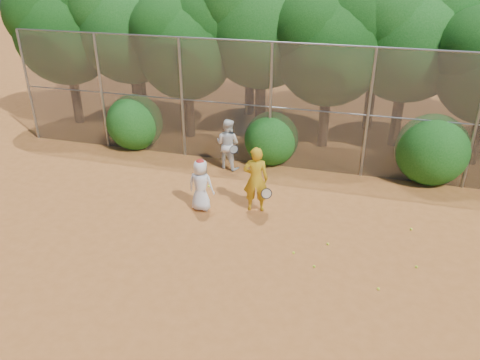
% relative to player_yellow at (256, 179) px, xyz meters
% --- Properties ---
extents(ground, '(80.00, 80.00, 0.00)m').
position_rel_player_yellow_xyz_m(ground, '(0.70, -2.98, -0.93)').
color(ground, '#A65B25').
rests_on(ground, ground).
extents(fence_back, '(20.05, 0.09, 4.03)m').
position_rel_player_yellow_xyz_m(fence_back, '(0.58, 3.02, 1.12)').
color(fence_back, gray).
rests_on(fence_back, ground).
extents(tree_0, '(4.38, 3.81, 6.00)m').
position_rel_player_yellow_xyz_m(tree_0, '(-8.75, 5.06, 3.00)').
color(tree_0, black).
rests_on(tree_0, ground).
extents(tree_1, '(4.64, 4.03, 6.35)m').
position_rel_player_yellow_xyz_m(tree_1, '(-6.24, 5.56, 3.23)').
color(tree_1, black).
rests_on(tree_1, ground).
extents(tree_2, '(3.99, 3.47, 5.47)m').
position_rel_player_yellow_xyz_m(tree_2, '(-3.75, 4.85, 2.65)').
color(tree_2, black).
rests_on(tree_2, ground).
extents(tree_3, '(4.89, 4.26, 6.70)m').
position_rel_player_yellow_xyz_m(tree_3, '(-1.24, 5.86, 3.47)').
color(tree_3, black).
rests_on(tree_3, ground).
extents(tree_4, '(4.19, 3.64, 5.73)m').
position_rel_player_yellow_xyz_m(tree_4, '(1.25, 5.26, 2.83)').
color(tree_4, black).
rests_on(tree_4, ground).
extents(tree_5, '(4.51, 3.92, 6.17)m').
position_rel_player_yellow_xyz_m(tree_5, '(3.75, 6.06, 3.12)').
color(tree_5, black).
rests_on(tree_5, ground).
extents(tree_9, '(4.83, 4.20, 6.62)m').
position_rel_player_yellow_xyz_m(tree_9, '(-7.24, 7.86, 3.41)').
color(tree_9, black).
rests_on(tree_9, ground).
extents(tree_10, '(5.15, 4.48, 7.06)m').
position_rel_player_yellow_xyz_m(tree_10, '(-2.24, 8.06, 3.70)').
color(tree_10, black).
rests_on(tree_10, ground).
extents(tree_11, '(4.64, 4.03, 6.35)m').
position_rel_player_yellow_xyz_m(tree_11, '(2.76, 7.66, 3.23)').
color(tree_11, black).
rests_on(tree_11, ground).
extents(bush_0, '(2.00, 2.00, 2.00)m').
position_rel_player_yellow_xyz_m(bush_0, '(-5.30, 3.32, 0.07)').
color(bush_0, '#134E14').
rests_on(bush_0, ground).
extents(bush_1, '(1.80, 1.80, 1.80)m').
position_rel_player_yellow_xyz_m(bush_1, '(-0.30, 3.32, -0.03)').
color(bush_1, '#134E14').
rests_on(bush_1, ground).
extents(bush_2, '(2.20, 2.20, 2.20)m').
position_rel_player_yellow_xyz_m(bush_2, '(4.70, 3.32, 0.17)').
color(bush_2, '#134E14').
rests_on(bush_2, ground).
extents(player_yellow, '(0.89, 0.59, 1.86)m').
position_rel_player_yellow_xyz_m(player_yellow, '(0.00, 0.00, 0.00)').
color(player_yellow, gold).
rests_on(player_yellow, ground).
extents(player_teen, '(0.75, 0.51, 1.51)m').
position_rel_player_yellow_xyz_m(player_teen, '(-1.43, -0.38, -0.18)').
color(player_teen, white).
rests_on(player_teen, ground).
extents(player_white, '(0.94, 0.85, 1.68)m').
position_rel_player_yellow_xyz_m(player_white, '(-1.54, 2.42, -0.09)').
color(player_white, white).
rests_on(player_white, ground).
extents(ball_0, '(0.07, 0.07, 0.07)m').
position_rel_player_yellow_xyz_m(ball_0, '(2.13, -1.20, -0.90)').
color(ball_0, '#D3E82A').
rests_on(ball_0, ground).
extents(ball_1, '(0.07, 0.07, 0.07)m').
position_rel_player_yellow_xyz_m(ball_1, '(4.17, -1.57, -0.90)').
color(ball_1, '#D3E82A').
rests_on(ball_1, ground).
extents(ball_2, '(0.07, 0.07, 0.07)m').
position_rel_player_yellow_xyz_m(ball_2, '(1.93, -2.19, -0.90)').
color(ball_2, '#D3E82A').
rests_on(ball_2, ground).
extents(ball_3, '(0.07, 0.07, 0.07)m').
position_rel_player_yellow_xyz_m(ball_3, '(3.35, -2.59, -0.90)').
color(ball_3, '#D3E82A').
rests_on(ball_3, ground).
extents(ball_4, '(0.07, 0.07, 0.07)m').
position_rel_player_yellow_xyz_m(ball_4, '(1.39, -1.79, -0.90)').
color(ball_4, '#D3E82A').
rests_on(ball_4, ground).
extents(ball_5, '(0.07, 0.07, 0.07)m').
position_rel_player_yellow_xyz_m(ball_5, '(4.12, 0.06, -0.90)').
color(ball_5, '#D3E82A').
rests_on(ball_5, ground).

